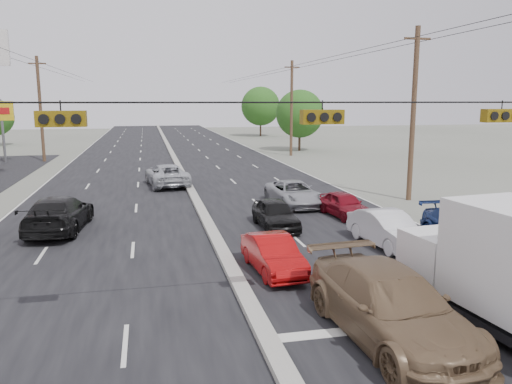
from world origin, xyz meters
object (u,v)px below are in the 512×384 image
tree_right_far (261,106)px  oncoming_near (59,214)px  oncoming_far (167,175)px  queue_car_e (344,205)px  tan_sedan (390,306)px  queue_car_c (294,194)px  pole_sign_far (1,116)px  utility_pole_right_c (291,108)px  tree_right_mid (300,114)px  queue_car_d (470,232)px  queue_car_a (275,214)px  red_sedan (273,255)px  utility_pole_left_c (40,109)px  utility_pole_right_b (413,114)px  queue_car_b (388,229)px

tree_right_far → oncoming_near: 62.65m
oncoming_far → queue_car_e: bearing=119.4°
tan_sedan → queue_car_c: bearing=77.9°
pole_sign_far → tree_right_far: 43.87m
utility_pole_right_c → tree_right_mid: size_ratio=1.40×
tree_right_far → queue_car_d: bearing=-95.6°
queue_car_a → oncoming_near: oncoming_near is taller
queue_car_d → pole_sign_far: bearing=130.9°
red_sedan → queue_car_d: size_ratio=0.71×
utility_pole_left_c → tan_sedan: bearing=-69.3°
utility_pole_right_b → tan_sedan: size_ratio=1.68×
tree_right_mid → tan_sedan: (-12.00, -46.07, -3.47)m
pole_sign_far → oncoming_near: 29.95m
utility_pole_left_c → queue_car_e: (19.50, -28.36, -4.48)m
queue_car_a → queue_car_b: size_ratio=0.92×
utility_pole_right_b → tree_right_far: utility_pole_right_b is taller
queue_car_c → pole_sign_far: bearing=126.9°
queue_car_c → queue_car_a: bearing=-119.3°
tan_sedan → oncoming_far: (-4.40, 24.16, -0.11)m
red_sedan → queue_car_d: queue_car_d is taller
tree_right_far → oncoming_far: bearing=-110.3°
tree_right_mid → oncoming_far: size_ratio=1.31×
queue_car_e → utility_pole_right_c: bearing=72.7°
oncoming_near → oncoming_far: (5.30, 11.33, -0.04)m
queue_car_d → oncoming_near: 17.60m
queue_car_a → queue_car_b: 5.32m
queue_car_c → queue_car_d: bearing=-69.8°
tan_sedan → queue_car_b: tan_sedan is taller
utility_pole_right_b → tree_right_mid: bearing=85.2°
utility_pole_right_c → queue_car_a: (-9.50, -29.85, -4.43)m
tan_sedan → queue_car_e: bearing=68.6°
pole_sign_far → tan_sedan: pole_sign_far is taller
utility_pole_right_b → utility_pole_left_c: bearing=135.0°
utility_pole_right_c → queue_car_d: size_ratio=1.87×
pole_sign_far → red_sedan: 39.88m
utility_pole_left_c → tree_right_mid: size_ratio=1.40×
tree_right_far → queue_car_c: (-10.70, -55.08, -4.28)m
queue_car_e → oncoming_near: (-13.70, 0.12, 0.17)m
pole_sign_far → red_sedan: pole_sign_far is taller
utility_pole_right_b → tan_sedan: 19.14m
queue_car_a → oncoming_far: oncoming_far is taller
tree_right_mid → oncoming_far: (-16.40, -21.91, -3.58)m
oncoming_far → red_sedan: bearing=91.6°
tree_right_far → utility_pole_left_c: bearing=-133.5°
tan_sedan → queue_car_e: tan_sedan is taller
utility_pole_right_b → tree_right_far: size_ratio=1.23×
tan_sedan → queue_car_d: bearing=39.2°
oncoming_far → queue_car_d: bearing=114.6°
tree_right_mid → tan_sedan: tree_right_mid is taller
tan_sedan → red_sedan: (-1.60, 5.39, -0.24)m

